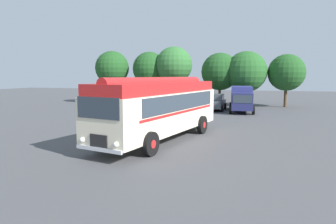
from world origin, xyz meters
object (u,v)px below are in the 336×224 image
at_px(box_van, 242,98).
at_px(car_near_left, 166,101).
at_px(car_mid_right, 215,102).
at_px(vintage_bus, 160,106).
at_px(car_mid_left, 188,102).

bearing_deg(box_van, car_near_left, 177.53).
bearing_deg(car_mid_right, box_van, -12.18).
bearing_deg(vintage_bus, car_near_left, 105.46).
xyz_separation_m(vintage_bus, car_near_left, (-4.25, 15.37, -1.05)).
bearing_deg(car_mid_left, car_mid_right, 8.47).
height_order(vintage_bus, box_van, vintage_bus).
height_order(car_near_left, car_mid_left, same).
height_order(vintage_bus, car_near_left, vintage_bus).
relative_size(car_near_left, box_van, 0.72).
bearing_deg(car_mid_right, car_near_left, -177.48).
xyz_separation_m(car_mid_left, box_van, (5.45, -0.16, 0.52)).
distance_m(car_mid_left, box_van, 5.48).
relative_size(vintage_bus, car_mid_left, 2.36).
distance_m(vintage_bus, car_mid_left, 15.33).
bearing_deg(vintage_bus, car_mid_left, 96.57).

